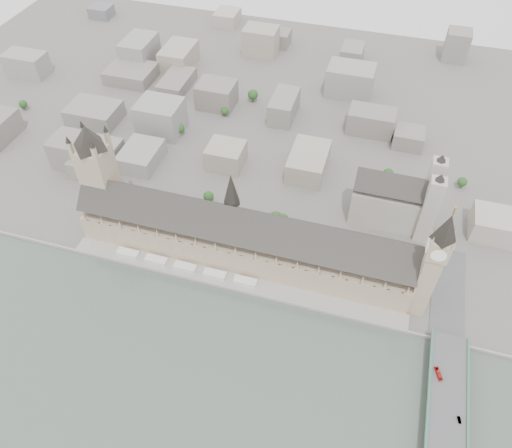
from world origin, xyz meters
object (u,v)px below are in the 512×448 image
(victoria_tower, at_px, (98,173))
(red_bus_north, at_px, (438,374))
(westminster_abbey, at_px, (396,200))
(palace_of_westminster, at_px, (243,238))
(westminster_bridge, at_px, (444,441))
(elizabeth_tower, at_px, (434,259))
(car_silver, at_px, (459,420))

(victoria_tower, relative_size, red_bus_north, 10.38)
(victoria_tower, bearing_deg, westminster_abbey, 16.50)
(palace_of_westminster, distance_m, westminster_bridge, 195.05)
(red_bus_north, bearing_deg, victoria_tower, 143.99)
(elizabeth_tower, height_order, westminster_bridge, elizabeth_tower)
(victoria_tower, xyz_separation_m, red_bus_north, (277.09, -73.47, -43.61))
(palace_of_westminster, xyz_separation_m, victoria_tower, (-122.00, 6.30, 32.50))
(victoria_tower, bearing_deg, palace_of_westminster, -2.96)
(red_bus_north, bearing_deg, westminster_abbey, 86.06)
(palace_of_westminster, xyz_separation_m, elizabeth_tower, (138.00, -11.70, 35.38))
(elizabeth_tower, relative_size, car_silver, 23.99)
(red_bus_north, xyz_separation_m, car_silver, (13.68, -27.24, -0.60))
(elizabeth_tower, bearing_deg, westminster_abbey, 107.29)
(westminster_bridge, relative_size, car_silver, 72.52)
(victoria_tower, bearing_deg, westminster_bridge, -21.78)
(palace_of_westminster, xyz_separation_m, westminster_abbey, (110.92, 75.30, 2.38))
(westminster_bridge, relative_size, westminster_abbey, 4.78)
(elizabeth_tower, xyz_separation_m, red_bus_north, (17.09, -55.47, -46.49))
(elizabeth_tower, bearing_deg, red_bus_north, -72.88)
(elizabeth_tower, distance_m, westminster_bridge, 111.81)
(palace_of_westminster, height_order, victoria_tower, victoria_tower)
(palace_of_westminster, xyz_separation_m, westminster_bridge, (162.00, -107.20, -17.58))
(elizabeth_tower, height_order, victoria_tower, elizabeth_tower)
(red_bus_north, bearing_deg, car_silver, -84.50)
(palace_of_westminster, relative_size, elizabeth_tower, 2.47)
(car_silver, bearing_deg, victoria_tower, 145.80)
(palace_of_westminster, height_order, elizabeth_tower, elizabeth_tower)
(westminster_bridge, relative_size, red_bus_north, 33.72)
(palace_of_westminster, xyz_separation_m, car_silver, (168.76, -94.40, -11.72))
(elizabeth_tower, distance_m, car_silver, 100.02)
(palace_of_westminster, height_order, westminster_abbey, westminster_abbey)
(westminster_bridge, bearing_deg, victoria_tower, 158.22)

